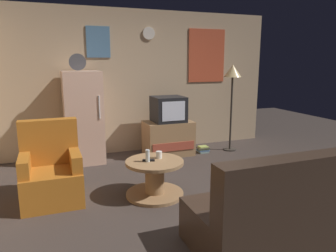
% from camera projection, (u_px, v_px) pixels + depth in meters
% --- Properties ---
extents(ground_plane, '(12.00, 12.00, 0.00)m').
position_uv_depth(ground_plane, '(195.00, 200.00, 3.87)').
color(ground_plane, '#3D332D').
extents(wall_with_art, '(5.20, 0.12, 2.55)m').
position_uv_depth(wall_with_art, '(139.00, 82.00, 5.85)').
color(wall_with_art, tan).
rests_on(wall_with_art, ground_plane).
extents(fridge, '(0.60, 0.62, 1.77)m').
position_uv_depth(fridge, '(83.00, 117.00, 5.22)').
color(fridge, beige).
rests_on(fridge, ground_plane).
extents(tv_stand, '(0.84, 0.53, 0.61)m').
position_uv_depth(tv_stand, '(168.00, 138.00, 5.69)').
color(tv_stand, '#9E754C').
rests_on(tv_stand, ground_plane).
extents(crt_tv, '(0.54, 0.51, 0.44)m').
position_uv_depth(crt_tv, '(168.00, 109.00, 5.59)').
color(crt_tv, black).
rests_on(crt_tv, tv_stand).
extents(standing_lamp, '(0.32, 0.32, 1.59)m').
position_uv_depth(standing_lamp, '(232.00, 78.00, 5.79)').
color(standing_lamp, '#332D28').
rests_on(standing_lamp, ground_plane).
extents(coffee_table, '(0.72, 0.72, 0.46)m').
position_uv_depth(coffee_table, '(155.00, 178.00, 3.97)').
color(coffee_table, '#9E754C').
rests_on(coffee_table, ground_plane).
extents(wine_glass, '(0.05, 0.05, 0.15)m').
position_uv_depth(wine_glass, '(148.00, 156.00, 3.87)').
color(wine_glass, silver).
rests_on(wine_glass, coffee_table).
extents(mug_ceramic_white, '(0.08, 0.08, 0.09)m').
position_uv_depth(mug_ceramic_white, '(159.00, 155.00, 4.01)').
color(mug_ceramic_white, silver).
rests_on(mug_ceramic_white, coffee_table).
extents(remote_control, '(0.16, 0.09, 0.02)m').
position_uv_depth(remote_control, '(149.00, 160.00, 3.90)').
color(remote_control, black).
rests_on(remote_control, coffee_table).
extents(armchair, '(0.68, 0.68, 0.96)m').
position_uv_depth(armchair, '(51.00, 173.00, 3.83)').
color(armchair, '#B2661E').
rests_on(armchair, ground_plane).
extents(couch, '(1.70, 0.80, 0.92)m').
position_uv_depth(couch, '(285.00, 212.00, 2.89)').
color(couch, '#38281E').
rests_on(couch, ground_plane).
extents(book_stack, '(0.21, 0.16, 0.12)m').
position_uv_depth(book_stack, '(203.00, 149.00, 5.88)').
color(book_stack, gray).
rests_on(book_stack, ground_plane).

